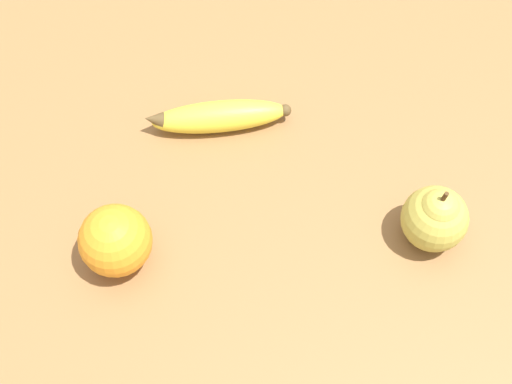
% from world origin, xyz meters
% --- Properties ---
extents(ground_plane, '(3.00, 3.00, 0.00)m').
position_xyz_m(ground_plane, '(0.00, 0.00, 0.00)').
color(ground_plane, olive).
extents(banana, '(0.04, 0.19, 0.04)m').
position_xyz_m(banana, '(-0.02, 0.03, 0.02)').
color(banana, yellow).
rests_on(banana, ground_plane).
extents(orange, '(0.08, 0.08, 0.08)m').
position_xyz_m(orange, '(-0.19, 0.16, 0.04)').
color(orange, orange).
rests_on(orange, ground_plane).
extents(pear, '(0.07, 0.07, 0.09)m').
position_xyz_m(pear, '(-0.20, -0.19, 0.04)').
color(pear, '#B7AD47').
rests_on(pear, ground_plane).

